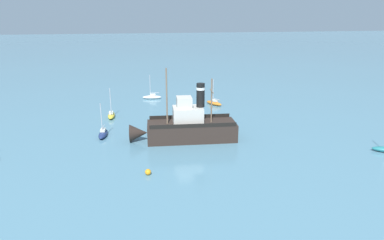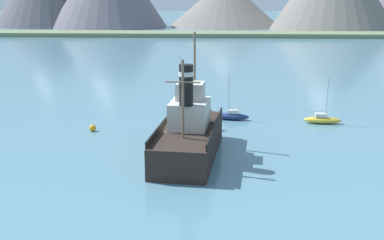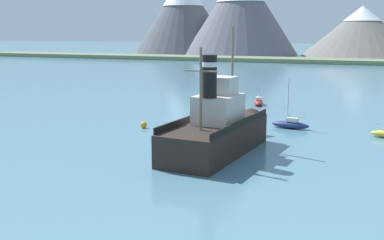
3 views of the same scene
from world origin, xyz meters
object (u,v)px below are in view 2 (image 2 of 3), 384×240
(sailboat_red, at_px, (180,90))
(sailboat_yellow, at_px, (322,119))
(old_tugboat, at_px, (190,133))
(mooring_buoy, at_px, (93,128))
(sailboat_navy, at_px, (231,116))

(sailboat_red, bearing_deg, sailboat_yellow, -43.07)
(old_tugboat, xyz_separation_m, sailboat_yellow, (13.14, 10.27, -1.40))
(mooring_buoy, bearing_deg, sailboat_navy, 20.35)
(old_tugboat, relative_size, sailboat_yellow, 2.99)
(sailboat_yellow, distance_m, mooring_buoy, 23.31)
(sailboat_navy, bearing_deg, sailboat_red, 115.18)
(sailboat_yellow, relative_size, sailboat_navy, 1.00)
(sailboat_navy, bearing_deg, sailboat_yellow, -6.62)
(old_tugboat, bearing_deg, mooring_buoy, 147.35)
(sailboat_red, bearing_deg, mooring_buoy, -111.09)
(mooring_buoy, bearing_deg, sailboat_yellow, 9.81)
(sailboat_red, height_order, mooring_buoy, sailboat_red)
(old_tugboat, height_order, mooring_buoy, old_tugboat)
(old_tugboat, xyz_separation_m, sailboat_red, (-2.62, 25.00, -1.40))
(sailboat_navy, height_order, mooring_buoy, sailboat_navy)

